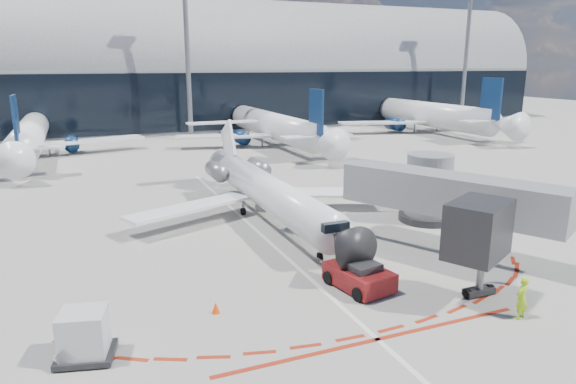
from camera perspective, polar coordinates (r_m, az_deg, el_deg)
name	(u,v)px	position (r m, az deg, el deg)	size (l,w,h in m)	color
ground	(276,248)	(31.45, -1.32, -6.27)	(260.00, 260.00, 0.00)	gray
apron_centerline	(265,238)	(33.21, -2.56, -5.14)	(0.25, 40.00, 0.01)	silver
apron_stop_bar	(378,339)	(22.09, 9.92, -15.83)	(14.00, 0.25, 0.01)	maroon
terminal_building	(139,78)	(93.12, -16.24, 12.08)	(150.00, 24.15, 24.00)	#989B9E
jet_bridge	(442,197)	(32.83, 16.79, -0.50)	(10.03, 15.20, 4.90)	gray
light_mast_centre	(187,52)	(77.12, -11.13, 15.02)	(0.70, 0.70, 25.00)	slate
light_mast_east	(466,54)	(100.02, 19.19, 14.26)	(0.70, 0.70, 25.00)	slate
regional_jet	(265,189)	(37.06, -2.56, 0.29)	(20.38, 25.13, 6.29)	white
pushback_tug	(359,276)	(26.22, 7.92, -9.24)	(2.81, 5.51, 1.40)	#620E0E
ramp_worker	(522,298)	(25.10, 24.53, -10.66)	(0.71, 0.47, 1.96)	#A6DA16
uld_container	(84,336)	(21.52, -21.69, -14.61)	(2.45, 2.22, 1.96)	black
safety_cone_left	(216,308)	(23.89, -8.03, -12.62)	(0.37, 0.37, 0.52)	#FF4205
bg_airliner_0	(27,114)	(69.30, -27.00, 7.70)	(31.08, 32.90, 10.05)	white
bg_airliner_1	(274,107)	(70.84, -1.61, 9.39)	(31.60, 33.46, 10.22)	white
bg_airliner_2	(424,96)	(88.50, 14.87, 10.23)	(35.00, 37.05, 11.32)	white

